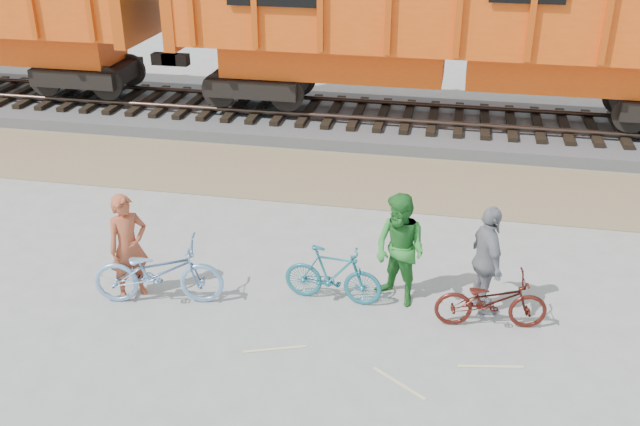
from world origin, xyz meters
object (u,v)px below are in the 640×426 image
at_px(bicycle_blue, 158,272).
at_px(person_solo, 128,247).
at_px(bicycle_teal, 333,275).
at_px(person_man, 400,250).
at_px(hopper_car_center, 460,13).
at_px(person_woman, 487,261).
at_px(bicycle_maroon, 491,301).

bearing_deg(bicycle_blue, person_solo, 67.69).
distance_m(bicycle_teal, person_man, 1.11).
relative_size(hopper_car_center, person_woman, 8.01).
bearing_deg(person_solo, person_man, -38.01).
distance_m(hopper_car_center, person_man, 8.47).
bearing_deg(bicycle_maroon, person_woman, 6.07).
bearing_deg(bicycle_maroon, bicycle_teal, 77.01).
relative_size(person_solo, person_man, 0.96).
xyz_separation_m(hopper_car_center, person_man, (-0.53, -8.19, -2.10)).
height_order(bicycle_teal, person_woman, person_woman).
relative_size(bicycle_maroon, person_woman, 0.94).
xyz_separation_m(bicycle_maroon, person_man, (-1.40, 0.41, 0.47)).
xyz_separation_m(bicycle_blue, bicycle_teal, (2.65, 0.55, -0.06)).
bearing_deg(bicycle_teal, bicycle_maroon, -91.11).
xyz_separation_m(person_solo, person_woman, (5.45, 0.64, 0.01)).
height_order(bicycle_blue, bicycle_teal, bicycle_blue).
xyz_separation_m(hopper_car_center, bicycle_maroon, (0.87, -8.60, -2.57)).
height_order(hopper_car_center, person_woman, hopper_car_center).
bearing_deg(bicycle_blue, bicycle_maroon, -97.20).
distance_m(bicycle_teal, person_woman, 2.35).
relative_size(bicycle_maroon, person_man, 0.91).
height_order(bicycle_blue, person_woman, person_woman).
bearing_deg(person_solo, bicycle_maroon, -44.45).
distance_m(bicycle_blue, person_man, 3.74).
bearing_deg(bicycle_blue, bicycle_teal, -89.32).
bearing_deg(bicycle_teal, person_man, -74.77).
bearing_deg(person_man, hopper_car_center, 120.76).
xyz_separation_m(bicycle_blue, bicycle_maroon, (5.05, 0.34, -0.10)).
height_order(bicycle_teal, person_man, person_man).
distance_m(person_solo, person_woman, 5.49).
relative_size(bicycle_maroon, person_solo, 0.95).
relative_size(hopper_car_center, bicycle_maroon, 8.52).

